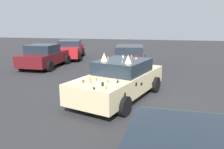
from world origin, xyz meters
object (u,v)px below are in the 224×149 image
object	(u,v)px
art_car_decorated	(120,79)
parked_sedan_behind_left	(45,56)
parked_sedan_behind_right	(129,57)
parked_sedan_row_back_center	(70,49)

from	to	relation	value
art_car_decorated	parked_sedan_behind_left	world-z (taller)	art_car_decorated
art_car_decorated	parked_sedan_behind_right	size ratio (longest dim) A/B	1.04
art_car_decorated	parked_sedan_behind_right	xyz separation A→B (m)	(5.59, 0.46, -0.01)
parked_sedan_row_back_center	parked_sedan_behind_left	size ratio (longest dim) A/B	1.15
parked_sedan_row_back_center	parked_sedan_behind_left	xyz separation A→B (m)	(-3.76, 0.12, -0.01)
parked_sedan_behind_right	parked_sedan_row_back_center	bearing A→B (deg)	-127.04
art_car_decorated	parked_sedan_behind_left	xyz separation A→B (m)	(4.87, 5.73, -0.01)
parked_sedan_row_back_center	parked_sedan_behind_left	bearing A→B (deg)	-15.79
art_car_decorated	parked_sedan_behind_right	bearing A→B (deg)	-157.64
parked_sedan_row_back_center	parked_sedan_behind_left	distance (m)	3.76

